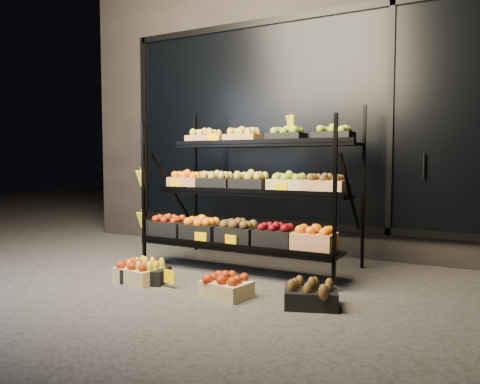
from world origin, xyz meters
The scene contains 8 objects.
ground centered at (0.00, 0.00, 0.00)m, with size 24.00×24.00×0.00m, color #514F4C.
building centered at (0.00, 2.59, 1.75)m, with size 6.00×2.08×3.50m.
display_rack centered at (-0.01, 0.60, 0.79)m, with size 2.18×1.02×1.68m.
tag_floor_a centered at (-0.26, -0.40, 0.06)m, with size 0.13×0.01×0.12m, color #FFC200.
floor_crate_left centered at (-0.63, -0.37, 0.09)m, with size 0.42×0.33×0.20m.
floor_crate_midleft centered at (-0.57, -0.34, 0.09)m, with size 0.44×0.37×0.20m.
floor_crate_midright centered at (0.30, -0.39, 0.09)m, with size 0.43×0.35×0.19m.
floor_crate_right centered at (1.00, -0.31, 0.09)m, with size 0.47×0.41×0.20m.
Camera 1 is at (2.18, -3.61, 1.12)m, focal length 35.00 mm.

